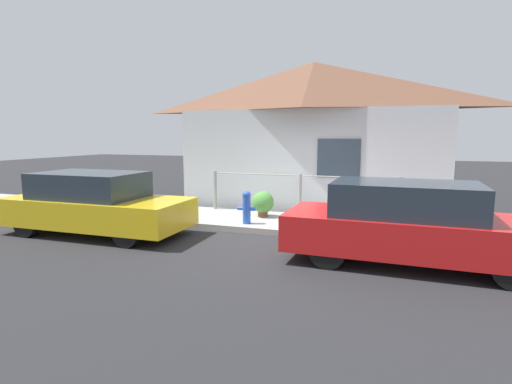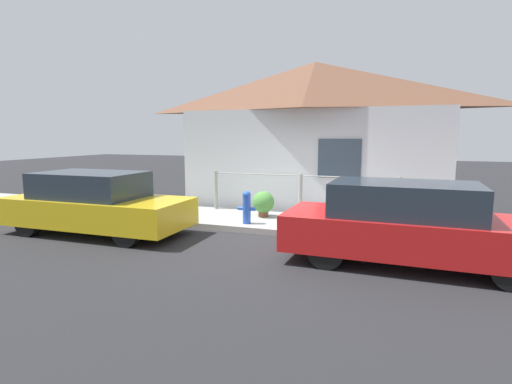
{
  "view_description": "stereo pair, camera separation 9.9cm",
  "coord_description": "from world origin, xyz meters",
  "px_view_note": "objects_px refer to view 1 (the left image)",
  "views": [
    {
      "loc": [
        2.27,
        -8.12,
        2.17
      ],
      "look_at": [
        -0.65,
        0.3,
        0.9
      ],
      "focal_mm": 28.0,
      "sensor_mm": 36.0,
      "label": 1
    },
    {
      "loc": [
        2.37,
        -8.09,
        2.17
      ],
      "look_at": [
        -0.65,
        0.3,
        0.9
      ],
      "focal_mm": 28.0,
      "sensor_mm": 36.0,
      "label": 2
    }
  ],
  "objects_px": {
    "car_right": "(411,224)",
    "car_left": "(95,204)",
    "potted_plant_near_hydrant": "(263,203)",
    "fire_hydrant": "(247,206)"
  },
  "relations": [
    {
      "from": "car_right",
      "to": "potted_plant_near_hydrant",
      "type": "distance_m",
      "value": 4.15
    },
    {
      "from": "car_left",
      "to": "car_right",
      "type": "xyz_separation_m",
      "value": [
        6.51,
        0.0,
        0.02
      ]
    },
    {
      "from": "car_left",
      "to": "potted_plant_near_hydrant",
      "type": "distance_m",
      "value": 3.92
    },
    {
      "from": "car_right",
      "to": "fire_hydrant",
      "type": "height_order",
      "value": "car_right"
    },
    {
      "from": "car_left",
      "to": "potted_plant_near_hydrant",
      "type": "bearing_deg",
      "value": 36.77
    },
    {
      "from": "car_right",
      "to": "car_left",
      "type": "bearing_deg",
      "value": -178.73
    },
    {
      "from": "fire_hydrant",
      "to": "car_right",
      "type": "bearing_deg",
      "value": -22.97
    },
    {
      "from": "car_right",
      "to": "potted_plant_near_hydrant",
      "type": "xyz_separation_m",
      "value": [
        -3.39,
        2.37,
        -0.2
      ]
    },
    {
      "from": "car_left",
      "to": "potted_plant_near_hydrant",
      "type": "relative_size",
      "value": 6.38
    },
    {
      "from": "car_left",
      "to": "car_right",
      "type": "relative_size",
      "value": 0.96
    }
  ]
}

